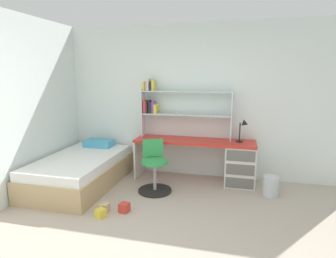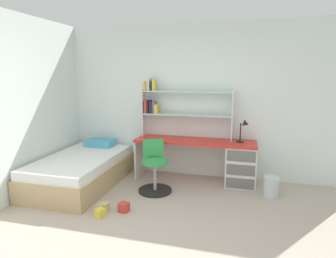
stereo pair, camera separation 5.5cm
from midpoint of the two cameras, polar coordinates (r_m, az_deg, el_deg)
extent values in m
cube|color=#B2A393|center=(3.16, -3.48, -24.14)|extent=(5.53, 5.89, 0.02)
cube|color=silver|center=(5.02, 4.83, 5.51)|extent=(5.53, 0.06, 2.65)
cube|color=red|center=(4.81, 4.95, -2.45)|extent=(2.01, 0.52, 0.04)
cube|color=silver|center=(4.85, 13.90, -6.96)|extent=(0.48, 0.50, 0.67)
cube|color=silver|center=(5.14, -6.13, -5.65)|extent=(0.03, 0.47, 0.67)
cube|color=#64625E|center=(4.69, 13.76, -10.49)|extent=(0.43, 0.01, 0.17)
cube|color=#64625E|center=(4.61, 13.89, -7.92)|extent=(0.43, 0.01, 0.17)
cube|color=#64625E|center=(4.54, 14.02, -5.27)|extent=(0.43, 0.01, 0.17)
cube|color=silver|center=(5.09, -5.29, 3.28)|extent=(0.02, 0.22, 0.83)
cube|color=silver|center=(4.81, 12.28, 2.62)|extent=(0.02, 0.22, 0.83)
cube|color=silver|center=(4.90, 3.25, 2.87)|extent=(1.52, 0.22, 0.02)
cube|color=silver|center=(4.86, 3.30, 7.49)|extent=(1.52, 0.22, 0.02)
cube|color=red|center=(5.06, -4.77, 4.52)|extent=(0.04, 0.18, 0.22)
cube|color=#26262D|center=(5.05, -4.39, 4.42)|extent=(0.02, 0.17, 0.21)
cube|color=#26262D|center=(5.04, -4.02, 4.51)|extent=(0.02, 0.13, 0.23)
cube|color=#26262D|center=(5.03, -3.66, 4.36)|extent=(0.03, 0.16, 0.20)
cube|color=purple|center=(5.02, -3.24, 4.38)|extent=(0.04, 0.13, 0.21)
cube|color=yellow|center=(5.01, -2.71, 4.09)|extent=(0.04, 0.18, 0.16)
cube|color=gold|center=(5.04, -4.93, 8.58)|extent=(0.02, 0.19, 0.15)
cube|color=beige|center=(5.03, -4.60, 8.57)|extent=(0.03, 0.13, 0.15)
cube|color=beige|center=(5.01, -4.16, 8.88)|extent=(0.03, 0.17, 0.21)
cube|color=#26262D|center=(5.00, -3.68, 8.59)|extent=(0.03, 0.12, 0.15)
cube|color=yellow|center=(4.99, -3.25, 8.74)|extent=(0.03, 0.14, 0.18)
cylinder|color=black|center=(4.80, 13.75, -2.41)|extent=(0.12, 0.12, 0.02)
cylinder|color=black|center=(4.77, 13.83, -0.56)|extent=(0.02, 0.02, 0.30)
cone|color=black|center=(4.69, 14.89, 1.06)|extent=(0.12, 0.11, 0.13)
cylinder|color=black|center=(4.55, -2.99, -12.16)|extent=(0.52, 0.52, 0.03)
cylinder|color=#A5A8AD|center=(4.47, -3.02, -9.66)|extent=(0.05, 0.05, 0.46)
cylinder|color=green|center=(4.39, -3.05, -6.57)|extent=(0.40, 0.40, 0.05)
cube|color=green|center=(4.51, -3.40, -3.76)|extent=(0.31, 0.17, 0.28)
cube|color=tan|center=(4.94, -17.38, -8.78)|extent=(1.11, 1.87, 0.34)
cube|color=white|center=(4.87, -17.55, -6.09)|extent=(1.05, 1.81, 0.14)
cube|color=#4CA5CC|center=(5.41, -13.88, -2.77)|extent=(0.50, 0.32, 0.12)
cylinder|color=silver|center=(4.60, 19.52, -10.73)|extent=(0.23, 0.23, 0.30)
cube|color=tan|center=(4.01, -13.06, -15.09)|extent=(0.13, 0.13, 0.12)
cube|color=red|center=(3.96, -9.15, -15.26)|extent=(0.14, 0.14, 0.12)
cube|color=gold|center=(3.89, -13.74, -16.04)|extent=(0.15, 0.15, 0.11)
camera|label=1|loc=(0.03, -90.39, -0.08)|focal=30.47mm
camera|label=2|loc=(0.03, 89.61, 0.08)|focal=30.47mm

